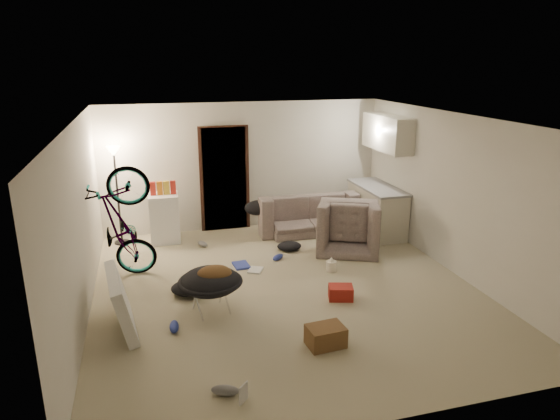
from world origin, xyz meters
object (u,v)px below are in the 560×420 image
object	(u,v)px
kitchen_counter	(376,210)
juicer	(331,265)
floor_lamp	(116,174)
bicycle	(124,249)
armchair	(348,229)
saucer_chair	(211,287)
sofa	(306,216)
mini_fridge	(165,218)
drink_case_b	(341,292)
tv_box	(121,302)
drink_case_a	(326,336)

from	to	relation	value
kitchen_counter	juicer	xyz separation A→B (m)	(-1.54, -1.58, -0.34)
floor_lamp	juicer	size ratio (longest dim) A/B	7.46
bicycle	juicer	xyz separation A→B (m)	(3.19, -0.62, -0.38)
armchair	saucer_chair	distance (m)	3.25
armchair	bicycle	world-z (taller)	bicycle
sofa	armchair	bearing A→B (deg)	112.30
kitchen_counter	mini_fridge	xyz separation A→B (m)	(-4.04, 0.55, 0.01)
mini_fridge	saucer_chair	size ratio (longest dim) A/B	1.05
drink_case_b	tv_box	bearing A→B (deg)	-163.33
armchair	drink_case_b	world-z (taller)	armchair
kitchen_counter	bicycle	bearing A→B (deg)	-168.46
sofa	bicycle	bearing A→B (deg)	22.69
saucer_chair	tv_box	world-z (taller)	tv_box
saucer_chair	drink_case_b	xyz separation A→B (m)	(1.83, -0.12, -0.27)
mini_fridge	drink_case_b	world-z (taller)	mini_fridge
floor_lamp	mini_fridge	world-z (taller)	floor_lamp
mini_fridge	kitchen_counter	bearing A→B (deg)	-6.00
armchair	mini_fridge	size ratio (longest dim) A/B	1.17
saucer_chair	drink_case_a	size ratio (longest dim) A/B	1.98
floor_lamp	drink_case_a	distance (m)	5.05
armchair	mini_fridge	world-z (taller)	mini_fridge
mini_fridge	drink_case_a	size ratio (longest dim) A/B	2.07
kitchen_counter	mini_fridge	distance (m)	4.07
armchair	juicer	world-z (taller)	armchair
floor_lamp	kitchen_counter	xyz separation A→B (m)	(4.83, -0.65, -0.87)
kitchen_counter	juicer	size ratio (longest dim) A/B	6.18
armchair	drink_case_a	xyz separation A→B (m)	(-1.53, -2.97, -0.22)
sofa	saucer_chair	xyz separation A→B (m)	(-2.28, -2.87, 0.08)
floor_lamp	bicycle	size ratio (longest dim) A/B	0.99
sofa	armchair	distance (m)	1.19
floor_lamp	tv_box	world-z (taller)	floor_lamp
sofa	floor_lamp	bearing A→B (deg)	-3.05
mini_fridge	tv_box	world-z (taller)	mini_fridge
kitchen_counter	bicycle	xyz separation A→B (m)	(-4.73, -0.97, 0.04)
saucer_chair	tv_box	xyz separation A→B (m)	(-1.14, -0.14, 0.00)
saucer_chair	drink_case_a	world-z (taller)	saucer_chair
kitchen_counter	drink_case_a	distance (m)	4.35
sofa	drink_case_a	size ratio (longest dim) A/B	4.49
saucer_chair	tv_box	distance (m)	1.15
sofa	kitchen_counter	bearing A→B (deg)	161.26
bicycle	sofa	bearing A→B (deg)	-61.16
tv_box	juicer	xyz separation A→B (m)	(3.19, 0.98, -0.27)
bicycle	mini_fridge	bearing A→B (deg)	-18.20
sofa	juicer	world-z (taller)	sofa
tv_box	saucer_chair	bearing A→B (deg)	0.48
kitchen_counter	bicycle	world-z (taller)	bicycle
mini_fridge	drink_case_b	bearing A→B (deg)	-51.87
floor_lamp	saucer_chair	xyz separation A→B (m)	(1.24, -3.07, -0.94)
mini_fridge	tv_box	distance (m)	3.19
kitchen_counter	tv_box	size ratio (longest dim) A/B	1.35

